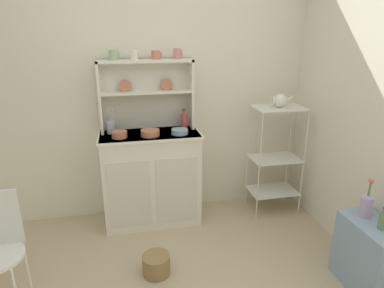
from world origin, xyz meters
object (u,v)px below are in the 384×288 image
(floor_basket, at_px, (156,265))
(side_shelf_blue, at_px, (369,257))
(hutch_shelf_unit, at_px, (146,89))
(jam_bottle, at_px, (184,121))
(hutch_cabinet, at_px, (151,177))
(porcelain_teapot, at_px, (280,100))
(flower_vase, at_px, (366,204))
(utensil_jar, at_px, (111,127))
(bakers_rack, at_px, (276,152))
(oil_bottle, at_px, (383,220))
(cup_sage_0, at_px, (114,55))
(bowl_mixing_large, at_px, (119,134))

(floor_basket, bearing_deg, side_shelf_blue, -17.34)
(hutch_shelf_unit, height_order, jam_bottle, hutch_shelf_unit)
(hutch_cabinet, distance_m, jam_bottle, 0.63)
(porcelain_teapot, xyz_separation_m, flower_vase, (0.20, -1.08, -0.55))
(hutch_shelf_unit, distance_m, utensil_jar, 0.48)
(hutch_cabinet, relative_size, bakers_rack, 0.84)
(floor_basket, distance_m, flower_vase, 1.63)
(utensil_jar, height_order, oil_bottle, utensil_jar)
(cup_sage_0, distance_m, bowl_mixing_large, 0.70)
(hutch_cabinet, distance_m, oil_bottle, 1.96)
(bowl_mixing_large, bearing_deg, cup_sage_0, 90.62)
(bakers_rack, xyz_separation_m, oil_bottle, (0.19, -1.25, -0.06))
(flower_vase, bearing_deg, porcelain_teapot, 100.33)
(floor_basket, distance_m, oil_bottle, 1.66)
(oil_bottle, bearing_deg, cup_sage_0, 139.99)
(utensil_jar, bearing_deg, hutch_shelf_unit, 13.71)
(bakers_rack, relative_size, side_shelf_blue, 2.09)
(hutch_cabinet, xyz_separation_m, oil_bottle, (1.44, -1.32, 0.13))
(oil_bottle, bearing_deg, bakers_rack, 98.85)
(cup_sage_0, relative_size, utensil_jar, 0.39)
(floor_basket, distance_m, jam_bottle, 1.33)
(floor_basket, height_order, porcelain_teapot, porcelain_teapot)
(bowl_mixing_large, relative_size, oil_bottle, 0.82)
(side_shelf_blue, xyz_separation_m, porcelain_teapot, (-0.20, 1.20, 0.91))
(hutch_shelf_unit, distance_m, porcelain_teapot, 1.27)
(flower_vase, bearing_deg, cup_sage_0, 143.49)
(bowl_mixing_large, distance_m, utensil_jar, 0.17)
(flower_vase, bearing_deg, utensil_jar, 145.52)
(hutch_shelf_unit, bearing_deg, jam_bottle, -12.43)
(hutch_shelf_unit, bearing_deg, porcelain_teapot, -10.37)
(cup_sage_0, bearing_deg, bakers_rack, -7.06)
(jam_bottle, height_order, flower_vase, jam_bottle)
(floor_basket, bearing_deg, porcelain_teapot, 29.56)
(bowl_mixing_large, distance_m, porcelain_teapot, 1.54)
(side_shelf_blue, bearing_deg, porcelain_teapot, 99.26)
(hutch_cabinet, xyz_separation_m, flower_vase, (1.44, -1.15, 0.16))
(hutch_cabinet, distance_m, hutch_shelf_unit, 0.84)
(bakers_rack, xyz_separation_m, bowl_mixing_large, (-1.52, -0.01, 0.28))
(hutch_shelf_unit, height_order, utensil_jar, hutch_shelf_unit)
(floor_basket, xyz_separation_m, utensil_jar, (-0.29, 0.88, 0.89))
(floor_basket, relative_size, cup_sage_0, 2.24)
(hutch_shelf_unit, bearing_deg, cup_sage_0, -171.73)
(utensil_jar, bearing_deg, hutch_cabinet, -12.88)
(hutch_cabinet, relative_size, flower_vase, 3.12)
(side_shelf_blue, height_order, oil_bottle, oil_bottle)
(bakers_rack, bearing_deg, jam_bottle, 170.44)
(oil_bottle, bearing_deg, flower_vase, 89.61)
(bakers_rack, xyz_separation_m, porcelain_teapot, (-0.00, 0.00, 0.52))
(side_shelf_blue, distance_m, bowl_mixing_large, 2.19)
(cup_sage_0, bearing_deg, bowl_mixing_large, -89.38)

